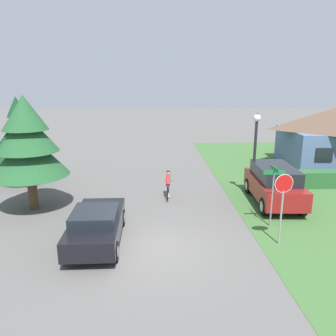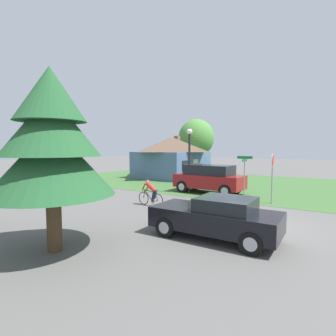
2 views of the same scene
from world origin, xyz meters
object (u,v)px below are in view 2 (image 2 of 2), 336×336
object	(u,v)px
cottage_house	(171,156)
stop_sign	(272,169)
sedan_left_lane	(216,217)
parked_suv_right	(209,178)
deciduous_tree_right	(196,138)
conifer_tall_near	(51,141)
street_lamp	(189,150)
street_name_sign	(244,170)
cyclist	(151,193)

from	to	relation	value
cottage_house	stop_sign	bearing A→B (deg)	-120.60
sedan_left_lane	parked_suv_right	distance (m)	9.11
deciduous_tree_right	conifer_tall_near	bearing A→B (deg)	-162.46
stop_sign	street_lamp	distance (m)	5.61
cottage_house	street_name_sign	world-z (taller)	cottage_house
cyclist	street_lamp	bearing A→B (deg)	-84.15
cottage_house	deciduous_tree_right	distance (m)	6.08
sedan_left_lane	conifer_tall_near	bearing A→B (deg)	44.38
deciduous_tree_right	stop_sign	bearing A→B (deg)	-139.66
stop_sign	street_name_sign	xyz separation A→B (m)	(0.22, 1.60, -0.12)
street_name_sign	cyclist	bearing A→B (deg)	138.26
street_lamp	conifer_tall_near	distance (m)	11.23
sedan_left_lane	street_lamp	distance (m)	9.30
conifer_tall_near	deciduous_tree_right	xyz separation A→B (m)	(24.37, 7.70, 1.06)
cottage_house	sedan_left_lane	size ratio (longest dim) A/B	1.69
stop_sign	deciduous_tree_right	size ratio (longest dim) A/B	0.42
street_lamp	conifer_tall_near	xyz separation A→B (m)	(-11.13, -1.46, 0.34)
cottage_house	street_lamp	bearing A→B (deg)	-136.30
sedan_left_lane	stop_sign	size ratio (longest dim) A/B	1.57
parked_suv_right	street_lamp	bearing A→B (deg)	35.89
sedan_left_lane	deciduous_tree_right	bearing A→B (deg)	-62.18
sedan_left_lane	conifer_tall_near	size ratio (longest dim) A/B	0.80
stop_sign	conifer_tall_near	xyz separation A→B (m)	(-10.56, 4.02, 1.34)
parked_suv_right	stop_sign	world-z (taller)	stop_sign
cottage_house	stop_sign	size ratio (longest dim) A/B	2.65
cottage_house	cyclist	bearing A→B (deg)	-148.16
cottage_house	sedan_left_lane	world-z (taller)	cottage_house
street_name_sign	street_lamp	bearing A→B (deg)	84.88
sedan_left_lane	street_name_sign	distance (m)	7.30
cyclist	street_name_sign	size ratio (longest dim) A/B	0.66
parked_suv_right	street_name_sign	size ratio (longest dim) A/B	1.83
street_lamp	deciduous_tree_right	world-z (taller)	deciduous_tree_right
cyclist	sedan_left_lane	bearing A→B (deg)	153.97
street_lamp	deciduous_tree_right	distance (m)	14.70
stop_sign	street_name_sign	bearing A→B (deg)	-102.77
deciduous_tree_right	street_lamp	bearing A→B (deg)	-154.77
parked_suv_right	street_name_sign	world-z (taller)	street_name_sign
street_lamp	street_name_sign	bearing A→B (deg)	-95.12
cottage_house	deciduous_tree_right	bearing A→B (deg)	3.82
cottage_house	stop_sign	distance (m)	14.27
sedan_left_lane	street_name_sign	xyz separation A→B (m)	(7.11, 1.21, 1.09)
parked_suv_right	stop_sign	distance (m)	4.64
street_name_sign	deciduous_tree_right	distance (m)	17.13
conifer_tall_near	street_name_sign	bearing A→B (deg)	-12.64
cottage_house	cyclist	xyz separation A→B (m)	(-12.10, -6.38, -1.52)
parked_suv_right	conifer_tall_near	size ratio (longest dim) A/B	0.88
parked_suv_right	street_lamp	xyz separation A→B (m)	(-0.73, 1.13, 1.92)
cyclist	deciduous_tree_right	size ratio (longest dim) A/B	0.26
parked_suv_right	cottage_house	bearing A→B (deg)	-39.78
street_name_sign	conifer_tall_near	bearing A→B (deg)	167.36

